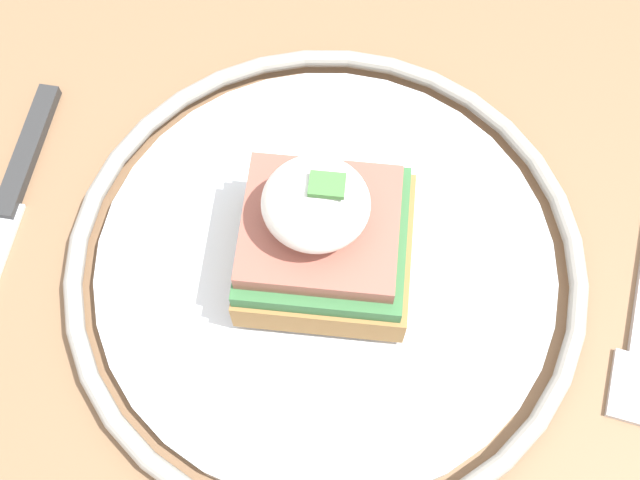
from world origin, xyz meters
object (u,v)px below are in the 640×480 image
Objects in this scene: fork at (636,310)px; sandwich at (316,231)px; knife at (1,209)px; plate at (320,261)px.

sandwich is at bearing -2.73° from fork.
knife is (0.18, -0.02, -0.04)m from sandwich.
fork is (-0.17, 0.01, -0.04)m from sandwich.
fork is (-0.17, 0.01, -0.01)m from plate.
plate is at bearing 175.17° from knife.
plate is 0.04m from sandwich.
plate is 3.23× the size of sandwich.
fork is 0.71× the size of knife.
sandwich is 0.19m from knife.
sandwich is at bearing 5.05° from plate.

